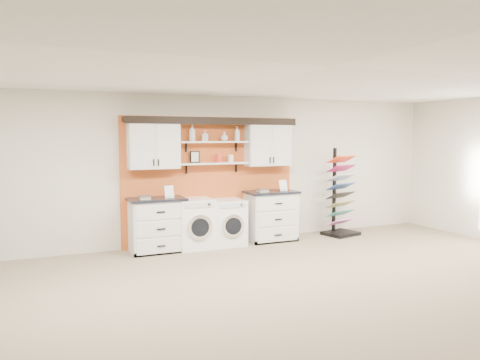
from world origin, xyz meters
name	(u,v)px	position (x,y,z in m)	size (l,w,h in m)	color
floor	(328,312)	(0.00, 0.00, 0.00)	(10.00, 10.00, 0.00)	#89785C
ceiling	(332,66)	(0.00, 0.00, 2.80)	(10.00, 10.00, 0.00)	white
wall_back	(210,170)	(0.00, 4.00, 1.40)	(10.00, 10.00, 0.00)	beige
accent_panel	(211,180)	(0.00, 3.96, 1.20)	(3.40, 0.07, 2.40)	#BE5220
upper_cabinet_left	(153,145)	(-1.13, 3.79, 1.88)	(0.90, 0.35, 0.84)	white
upper_cabinet_right	(268,144)	(1.13, 3.79, 1.88)	(0.90, 0.35, 0.84)	white
shelf_lower	(214,163)	(0.00, 3.80, 1.53)	(1.32, 0.28, 0.03)	white
shelf_upper	(213,142)	(0.00, 3.80, 1.93)	(1.32, 0.28, 0.03)	white
crown_molding	(213,120)	(0.00, 3.81, 2.33)	(3.30, 0.41, 0.13)	black
picture_frame	(195,157)	(-0.35, 3.85, 1.66)	(0.18, 0.02, 0.22)	black
canister_red	(219,158)	(0.10, 3.80, 1.62)	(0.11, 0.11, 0.16)	red
canister_cream	(231,158)	(0.35, 3.80, 1.61)	(0.10, 0.10, 0.14)	silver
base_cabinet_left	(157,225)	(-1.13, 3.64, 0.48)	(0.98, 0.66, 0.96)	white
base_cabinet_right	(271,216)	(1.13, 3.64, 0.49)	(0.99, 0.66, 0.97)	white
washer	(194,223)	(-0.44, 3.64, 0.45)	(0.65, 0.71, 0.91)	white
dryer	(226,222)	(0.19, 3.64, 0.43)	(0.61, 0.71, 0.86)	white
sample_rack	(340,208)	(2.68, 3.53, 0.56)	(0.76, 0.68, 1.80)	black
soap_bottle_a	(192,133)	(-0.41, 3.80, 2.10)	(0.12, 0.12, 0.30)	silver
soap_bottle_b	(205,136)	(-0.16, 3.80, 2.05)	(0.09, 0.09, 0.20)	silver
soap_bottle_c	(224,136)	(0.22, 3.80, 2.03)	(0.14, 0.14, 0.17)	silver
soap_bottle_d	(237,134)	(0.48, 3.80, 2.09)	(0.11, 0.11, 0.28)	silver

